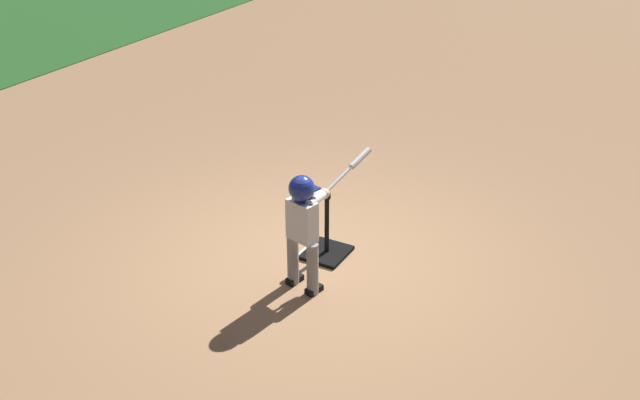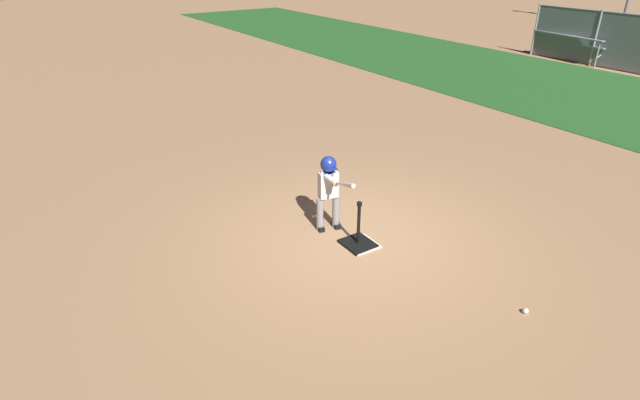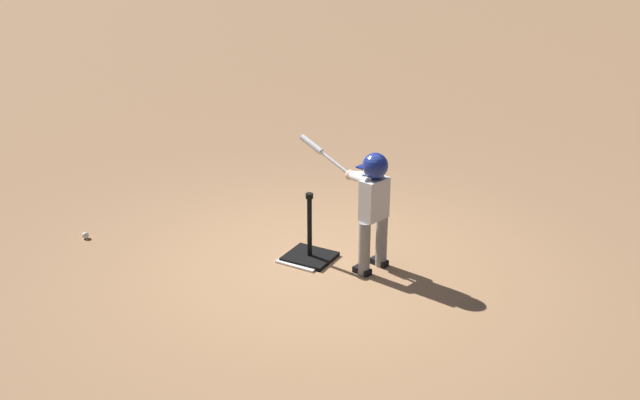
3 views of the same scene
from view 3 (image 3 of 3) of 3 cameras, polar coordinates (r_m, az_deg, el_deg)
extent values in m
plane|color=#AD7F56|center=(7.49, -0.06, -5.00)|extent=(90.00, 90.00, 0.00)
cube|color=white|center=(7.60, -1.13, -4.47)|extent=(0.45, 0.45, 0.02)
cube|color=black|center=(7.61, -0.79, -4.35)|extent=(0.47, 0.42, 0.04)
cylinder|color=black|center=(7.47, -0.80, -2.08)|extent=(0.05, 0.05, 0.62)
cylinder|color=black|center=(7.34, -0.81, 0.32)|extent=(0.08, 0.08, 0.05)
cylinder|color=gray|center=(7.21, 3.39, -3.73)|extent=(0.14, 0.14, 0.55)
cube|color=black|center=(7.33, 3.23, -5.40)|extent=(0.20, 0.13, 0.06)
cylinder|color=gray|center=(7.39, 4.70, -3.08)|extent=(0.14, 0.14, 0.55)
cube|color=black|center=(7.51, 4.53, -4.72)|extent=(0.20, 0.13, 0.06)
cube|color=silver|center=(7.11, 4.16, 0.07)|extent=(0.22, 0.32, 0.41)
sphere|color=#DBB293|center=(7.00, 4.23, 2.52)|extent=(0.21, 0.21, 0.21)
sphere|color=navy|center=(6.99, 4.23, 2.62)|extent=(0.24, 0.24, 0.24)
cube|color=navy|center=(7.06, 3.59, 2.58)|extent=(0.17, 0.21, 0.01)
cylinder|color=silver|center=(7.10, 3.02, 1.67)|extent=(0.32, 0.24, 0.12)
cylinder|color=silver|center=(7.17, 3.49, 1.86)|extent=(0.33, 0.10, 0.12)
sphere|color=#DBB293|center=(7.23, 2.33, 1.92)|extent=(0.10, 0.10, 0.10)
cylinder|color=silver|center=(7.39, 0.49, 3.37)|extent=(0.63, 0.19, 0.27)
cylinder|color=silver|center=(7.50, -0.65, 4.26)|extent=(0.29, 0.13, 0.16)
cylinder|color=black|center=(7.22, 2.45, 1.83)|extent=(0.04, 0.05, 0.05)
sphere|color=white|center=(8.43, -17.44, -2.59)|extent=(0.07, 0.07, 0.07)
camera|label=1|loc=(9.43, 47.99, 19.70)|focal=42.00mm
camera|label=2|loc=(12.91, -12.30, 24.11)|focal=28.00mm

